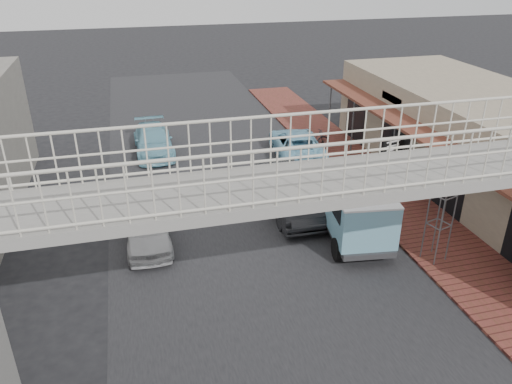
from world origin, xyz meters
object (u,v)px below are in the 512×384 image
angkot_far (153,141)px  angkot_van (353,203)px  dark_sedan (291,192)px  motorcycle_far (313,140)px  white_hatchback (147,227)px  street_clock (445,188)px  angkot_curb (297,144)px  motorcycle_near (386,172)px  arrow_sign (405,144)px

angkot_far → angkot_van: 12.12m
dark_sedan → motorcycle_far: size_ratio=2.85×
white_hatchback → street_clock: street_clock is taller
dark_sedan → street_clock: 6.16m
angkot_curb → angkot_far: (-6.95, 2.36, -0.02)m
angkot_curb → angkot_van: (-0.60, -7.93, 0.69)m
angkot_curb → motorcycle_near: angkot_curb is taller
motorcycle_near → white_hatchback: bearing=100.7°
angkot_curb → motorcycle_near: bearing=131.6°
angkot_curb → motorcycle_far: angkot_curb is taller
motorcycle_near → street_clock: bearing=164.4°
dark_sedan → angkot_curb: size_ratio=1.02×
angkot_far → street_clock: size_ratio=1.44×
white_hatchback → street_clock: bearing=-20.7°
dark_sedan → angkot_curb: dark_sedan is taller
white_hatchback → angkot_curb: angkot_curb is taller
motorcycle_far → street_clock: (0.32, -10.65, 2.10)m
angkot_far → street_clock: street_clock is taller
arrow_sign → motorcycle_near: bearing=77.9°
motorcycle_near → dark_sedan: bearing=103.3°
white_hatchback → motorcycle_near: 10.90m
dark_sedan → angkot_curb: (2.12, 5.47, -0.14)m
white_hatchback → motorcycle_near: white_hatchback is taller
dark_sedan → motorcycle_far: bearing=63.3°
angkot_curb → angkot_van: 7.99m
motorcycle_near → street_clock: (-1.39, -6.07, 2.20)m
motorcycle_near → street_clock: 6.60m
angkot_curb → angkot_far: size_ratio=1.07×
white_hatchback → angkot_far: 8.99m
angkot_far → motorcycle_far: 8.25m
angkot_curb → street_clock: size_ratio=1.54×
white_hatchback → street_clock: size_ratio=1.21×
motorcycle_near → arrow_sign: arrow_sign is taller
motorcycle_near → arrow_sign: 2.13m
motorcycle_far → angkot_van: bearing=168.1°
angkot_curb → angkot_far: angkot_curb is taller
angkot_van → dark_sedan: bearing=129.1°
angkot_curb → arrow_sign: bearing=125.4°
angkot_far → arrow_sign: arrow_sign is taller
white_hatchback → street_clock: (9.21, -3.55, 2.08)m
angkot_far → motorcycle_near: bearing=-34.3°
white_hatchback → motorcycle_far: 11.38m
white_hatchback → motorcycle_far: size_ratio=2.19×
arrow_sign → motorcycle_far: bearing=92.6°
dark_sedan → arrow_sign: 5.20m
angkot_far → motorcycle_near: 11.69m
angkot_curb → arrow_sign: arrow_sign is taller
angkot_curb → angkot_van: bearing=92.5°
dark_sedan → motorcycle_near: dark_sedan is taller
angkot_far → motorcycle_far: (8.05, -1.84, -0.04)m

